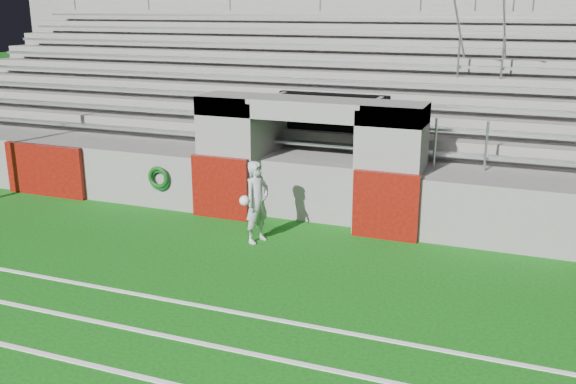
% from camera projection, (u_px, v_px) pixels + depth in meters
% --- Properties ---
extents(ground, '(90.00, 90.00, 0.00)m').
position_uv_depth(ground, '(238.00, 282.00, 10.67)').
color(ground, '#0D4F0D').
rests_on(ground, ground).
extents(stadium_structure, '(26.00, 8.48, 5.42)m').
position_uv_depth(stadium_structure, '(363.00, 118.00, 17.38)').
color(stadium_structure, '#64625F').
rests_on(stadium_structure, ground).
extents(goalkeeper_with_ball, '(0.55, 0.71, 1.60)m').
position_uv_depth(goalkeeper_with_ball, '(257.00, 202.00, 12.29)').
color(goalkeeper_with_ball, '#A0A5A9').
rests_on(goalkeeper_with_ball, ground).
extents(hose_coil, '(0.51, 0.15, 0.57)m').
position_uv_depth(hose_coil, '(159.00, 179.00, 14.23)').
color(hose_coil, '#0D441E').
rests_on(hose_coil, ground).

